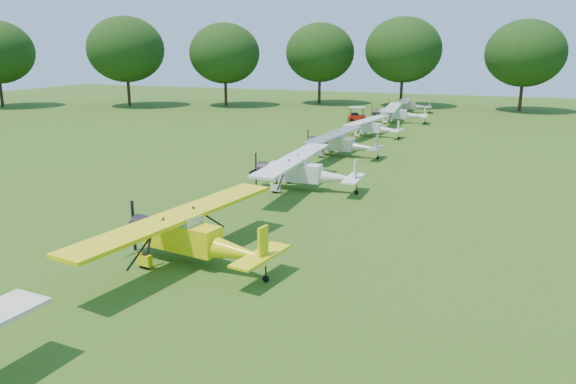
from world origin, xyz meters
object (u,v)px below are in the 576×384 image
Objects in this scene: aircraft_2 at (192,234)px; golf_cart at (356,116)px; aircraft_4 at (341,142)px; aircraft_6 at (397,113)px; aircraft_3 at (303,170)px; aircraft_7 at (409,105)px; aircraft_5 at (372,126)px.

golf_cart is at bearing 105.40° from aircraft_2.
aircraft_4 is 4.62× the size of golf_cart.
golf_cart is at bearing 173.33° from aircraft_6.
aircraft_3 is at bearing 98.82° from aircraft_2.
aircraft_3 reaches higher than aircraft_4.
aircraft_2 is 5.28× the size of golf_cart.
aircraft_7 is 4.14× the size of golf_cart.
aircraft_2 is at bearing -106.71° from golf_cart.
aircraft_4 reaches higher than aircraft_5.
aircraft_4 is 0.98× the size of aircraft_6.
aircraft_6 is (0.69, 22.08, 0.02)m from aircraft_4.
aircraft_3 reaches higher than aircraft_6.
aircraft_2 is at bearing -84.26° from aircraft_4.
aircraft_4 is at bearing 92.33° from aircraft_3.
aircraft_5 is at bearing 90.13° from aircraft_3.
aircraft_3 is 1.09× the size of aircraft_4.
aircraft_3 reaches higher than aircraft_7.
aircraft_5 is (-0.45, 35.81, -0.29)m from aircraft_2.
aircraft_5 is 12.08m from golf_cart.
aircraft_2 is at bearing -79.95° from aircraft_5.
aircraft_6 is (0.54, 11.10, 0.15)m from aircraft_5.
aircraft_6 is at bearing 96.52° from aircraft_5.
aircraft_7 reaches higher than golf_cart.
aircraft_2 is 24.84m from aircraft_4.
golf_cart is at bearing 105.19° from aircraft_4.
aircraft_5 is 1.00× the size of aircraft_7.
aircraft_6 reaches higher than aircraft_4.
aircraft_3 is at bearing -79.10° from aircraft_5.
aircraft_2 is 47.32m from golf_cart.
aircraft_3 is at bearing -104.14° from golf_cart.
aircraft_4 is at bearing -81.41° from aircraft_5.
aircraft_3 reaches higher than golf_cart.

